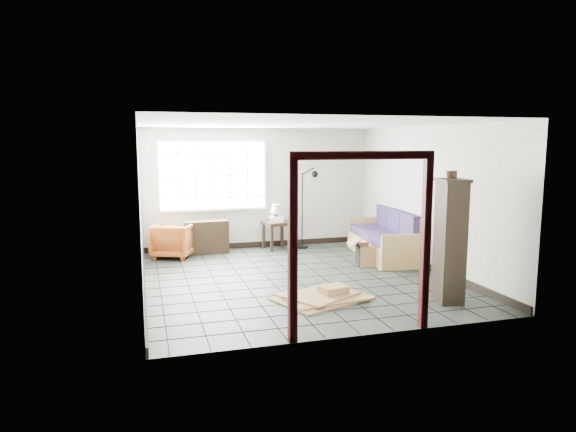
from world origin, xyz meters
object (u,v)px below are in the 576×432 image
object	(u,v)px
armchair	(173,239)
side_table	(277,226)
futon_sofa	(386,240)
tall_shelf	(450,240)

from	to	relation	value
armchair	side_table	bearing A→B (deg)	-152.16
futon_sofa	tall_shelf	xyz separation A→B (m)	(-0.47, -2.91, 0.56)
futon_sofa	side_table	world-z (taller)	futon_sofa
side_table	tall_shelf	bearing A→B (deg)	-71.48
armchair	side_table	world-z (taller)	armchair
side_table	armchair	bearing A→B (deg)	-174.89
armchair	tall_shelf	size ratio (longest dim) A/B	0.42
futon_sofa	tall_shelf	world-z (taller)	tall_shelf
side_table	tall_shelf	xyz separation A→B (m)	(1.43, -4.28, 0.41)
armchair	side_table	distance (m)	2.22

